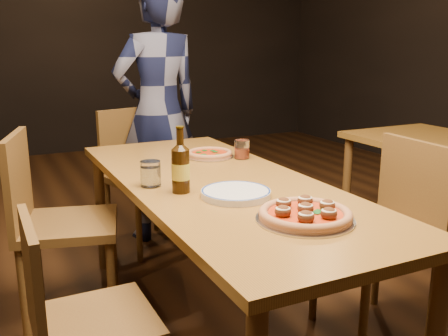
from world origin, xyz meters
name	(u,v)px	position (x,y,z in m)	size (l,w,h in m)	color
ground	(219,330)	(0.00, 0.00, 0.00)	(9.00, 9.00, 0.00)	black
table_main	(219,196)	(0.00, 0.00, 0.68)	(0.80, 2.00, 0.75)	brown
chair_main_nw	(95,321)	(-0.65, -0.37, 0.43)	(0.40, 0.40, 0.85)	brown
chair_main_sw	(68,223)	(-0.60, 0.46, 0.49)	(0.46, 0.46, 0.98)	brown
chair_main_e	(375,237)	(0.65, -0.32, 0.48)	(0.45, 0.45, 0.96)	brown
chair_end	(147,177)	(0.02, 1.16, 0.48)	(0.45, 0.45, 0.96)	brown
pizza_meatball	(305,214)	(0.05, -0.59, 0.77)	(0.34, 0.34, 0.06)	#B7B7BF
pizza_margherita	(210,154)	(0.16, 0.46, 0.77)	(0.26, 0.26, 0.03)	#B7B7BF
plate_stack	(236,193)	(-0.04, -0.24, 0.76)	(0.28, 0.28, 0.03)	white
beer_bottle	(181,169)	(-0.22, -0.09, 0.85)	(0.08, 0.08, 0.27)	black
water_glass	(151,174)	(-0.30, 0.05, 0.80)	(0.09, 0.09, 0.11)	white
amber_glass	(242,149)	(0.30, 0.35, 0.80)	(0.08, 0.08, 0.10)	#A03412
diner	(158,113)	(0.17, 1.31, 0.88)	(0.64, 0.42, 1.77)	black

